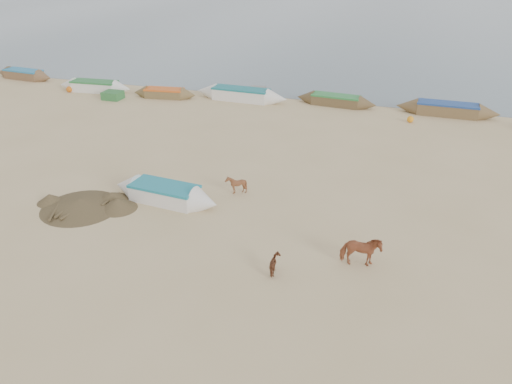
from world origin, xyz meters
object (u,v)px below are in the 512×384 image
Objects in this scene: calf_front at (236,185)px; near_canoe at (165,193)px; cow_adult at (361,251)px; calf_right at (276,265)px.

calf_front is 3.41m from near_canoe.
cow_adult is 1.63× the size of calf_front.
calf_front reaches higher than near_canoe.
cow_adult is at bearing 70.57° from calf_front.
cow_adult is 7.76m from calf_front.
calf_front is 1.28× the size of calf_right.
near_canoe is (-9.34, 2.57, -0.22)m from cow_adult.
calf_right is at bearing 46.26° from calf_front.
calf_front is at bearing -3.05° from calf_right.
calf_right is (3.53, -5.73, -0.10)m from calf_front.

